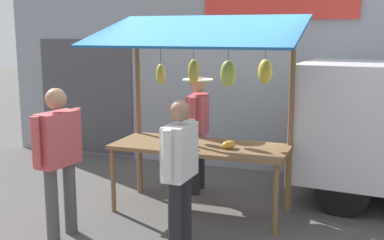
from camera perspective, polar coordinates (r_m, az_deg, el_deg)
ground_plane at (r=6.30m, az=0.96°, el=-10.79°), size 40.00×40.00×0.00m
street_backdrop at (r=8.01m, az=5.82°, el=6.23°), size 9.00×0.30×3.40m
market_stall at (r=5.93m, az=1.22°, el=3.34°), size 2.50×1.46×2.50m
vendor_with_sunhat at (r=6.80m, az=0.70°, el=-0.50°), size 0.43×0.71×1.67m
shopper_in_grey_tee at (r=4.94m, az=-1.47°, el=-5.46°), size 0.24×0.69×1.61m
shopper_with_shopping_bag at (r=5.44m, az=-15.60°, el=-3.71°), size 0.30×0.71×1.69m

